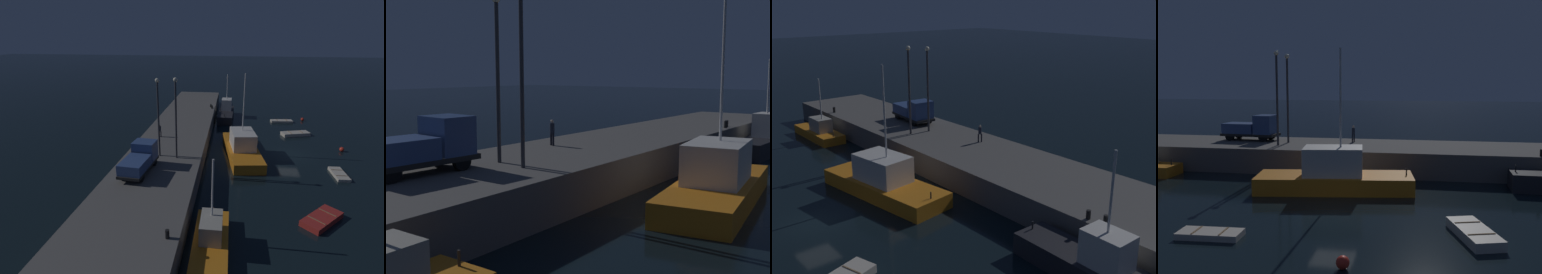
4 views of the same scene
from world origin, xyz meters
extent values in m
cube|color=#5B5956|center=(0.00, 14.86, 1.08)|extent=(57.33, 8.35, 2.17)
cube|color=#232328|center=(15.70, 8.74, 0.67)|extent=(8.63, 2.78, 1.34)
cube|color=silver|center=(17.01, 8.70, 2.32)|extent=(2.50, 1.80, 1.95)
cylinder|color=silver|center=(16.94, 8.70, 5.52)|extent=(0.14, 0.14, 4.44)
cylinder|color=#262626|center=(11.77, 8.87, 1.59)|extent=(0.10, 0.10, 0.50)
cube|color=orange|center=(-1.21, 6.23, 0.60)|extent=(11.66, 5.18, 1.20)
cube|color=silver|center=(-1.32, 6.21, 2.22)|extent=(4.56, 3.31, 2.03)
cylinder|color=silver|center=(-0.79, 6.29, 6.75)|extent=(0.14, 0.14, 7.03)
cylinder|color=#262626|center=(3.91, 6.97, 1.45)|extent=(0.10, 0.10, 0.50)
cylinder|color=#262626|center=(-15.85, 8.81, 1.17)|extent=(0.10, 0.10, 0.50)
cylinder|color=#38383D|center=(-7.99, 13.29, 6.20)|extent=(0.20, 0.20, 8.06)
cylinder|color=#38383D|center=(-7.64, 15.21, 6.12)|extent=(0.20, 0.20, 7.91)
cylinder|color=black|center=(-10.01, 16.94, 2.62)|extent=(0.92, 0.35, 0.90)
cylinder|color=black|center=(-10.15, 15.14, 2.62)|extent=(0.92, 0.35, 0.90)
cylinder|color=black|center=(-13.67, 15.42, 2.62)|extent=(0.92, 0.35, 0.90)
cube|color=black|center=(-11.84, 16.18, 2.74)|extent=(5.67, 2.58, 0.25)
cube|color=#334C84|center=(-10.19, 16.05, 3.77)|extent=(1.93, 2.28, 1.81)
cube|color=#334C84|center=(-12.83, 16.26, 3.35)|extent=(3.36, 2.39, 0.97)
cylinder|color=black|center=(-1.67, 16.48, 2.55)|extent=(0.13, 0.13, 0.77)
cylinder|color=black|center=(-1.55, 16.75, 2.55)|extent=(0.13, 0.13, 0.77)
cylinder|color=#1E2333|center=(-1.61, 16.62, 3.25)|extent=(0.39, 0.39, 0.63)
sphere|color=beige|center=(-1.61, 16.62, 3.68)|extent=(0.19, 0.19, 0.19)
cylinder|color=black|center=(15.10, 11.44, 2.43)|extent=(0.28, 0.28, 0.52)
cylinder|color=black|center=(14.09, 11.16, 2.44)|extent=(0.28, 0.28, 0.56)
camera|label=1|loc=(-37.08, 7.67, 14.89)|focal=28.32mm
camera|label=2|loc=(-25.33, -2.42, 6.75)|focal=46.34mm
camera|label=3|loc=(28.46, -10.68, 14.75)|focal=43.31mm
camera|label=4|loc=(5.25, -23.89, 7.88)|focal=40.51mm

